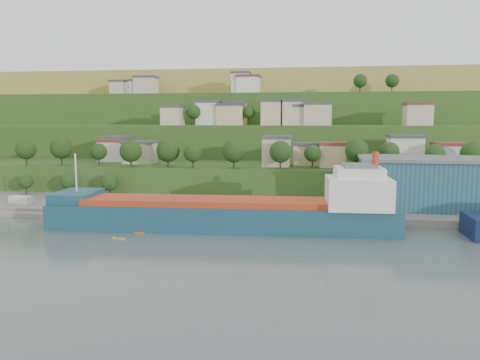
% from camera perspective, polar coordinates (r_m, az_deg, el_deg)
% --- Properties ---
extents(ground, '(500.00, 500.00, 0.00)m').
position_cam_1_polar(ground, '(97.30, -4.77, -7.06)').
color(ground, '#404E49').
rests_on(ground, ground).
extents(quay, '(220.00, 26.00, 4.00)m').
position_cam_1_polar(quay, '(122.21, 7.43, -4.10)').
color(quay, slate).
rests_on(quay, ground).
extents(pebble_beach, '(40.00, 18.00, 2.40)m').
position_cam_1_polar(pebble_beach, '(139.16, -25.28, -3.34)').
color(pebble_beach, slate).
rests_on(pebble_beach, ground).
extents(hillside, '(360.00, 210.93, 96.00)m').
position_cam_1_polar(hillside, '(262.44, 3.52, 2.15)').
color(hillside, '#284719').
rests_on(hillside, ground).
extents(cargo_ship_near, '(77.26, 15.30, 19.74)m').
position_cam_1_polar(cargo_ship_near, '(103.98, -0.95, -4.31)').
color(cargo_ship_near, '#15394F').
rests_on(cargo_ship_near, ground).
extents(warehouse, '(31.79, 20.31, 12.80)m').
position_cam_1_polar(warehouse, '(127.08, 21.23, -0.25)').
color(warehouse, navy).
rests_on(warehouse, quay).
extents(caravan, '(6.29, 3.37, 2.79)m').
position_cam_1_polar(caravan, '(137.60, -25.13, -2.35)').
color(caravan, silver).
rests_on(caravan, pebble_beach).
extents(dinghy, '(4.62, 3.20, 0.87)m').
position_cam_1_polar(dinghy, '(127.99, -22.27, -3.33)').
color(dinghy, silver).
rests_on(dinghy, pebble_beach).
extents(kayak_orange, '(3.36, 1.40, 0.83)m').
position_cam_1_polar(kayak_orange, '(103.37, -12.44, -6.21)').
color(kayak_orange, orange).
rests_on(kayak_orange, ground).
extents(kayak_yellow, '(2.98, 1.22, 0.74)m').
position_cam_1_polar(kayak_yellow, '(99.48, -14.62, -6.83)').
color(kayak_yellow, gold).
rests_on(kayak_yellow, ground).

